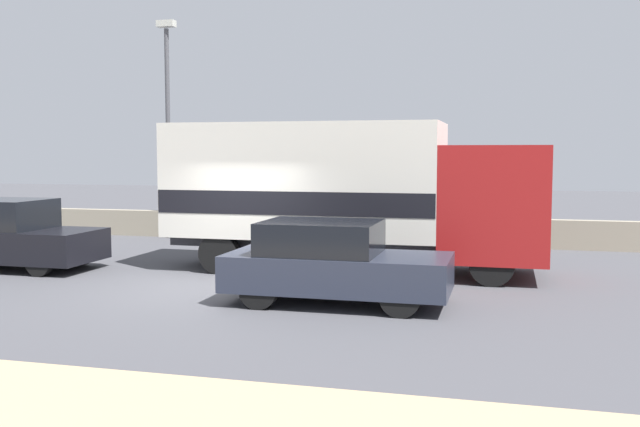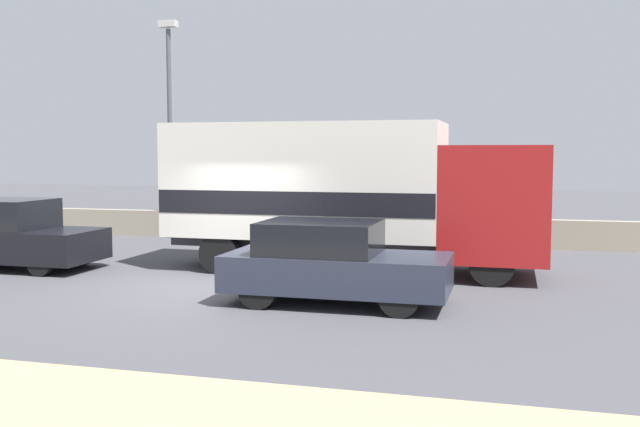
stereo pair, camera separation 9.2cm
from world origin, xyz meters
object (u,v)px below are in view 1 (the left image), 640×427
car_hatchback (333,263)px  car_sedan_second (10,235)px  street_lamp (168,113)px  box_truck (344,190)px

car_hatchback → car_sedan_second: 8.34m
street_lamp → car_sedan_second: (-0.85, -6.35, -3.14)m
street_lamp → car_hatchback: (7.29, -8.20, -3.17)m
street_lamp → box_truck: (6.69, -4.68, -2.08)m
street_lamp → box_truck: 8.42m
box_truck → street_lamp: bearing=145.0°
car_hatchback → car_sedan_second: (-8.13, 1.85, 0.04)m
street_lamp → car_hatchback: size_ratio=1.71×
street_lamp → car_sedan_second: 7.13m
car_sedan_second → box_truck: bearing=12.5°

